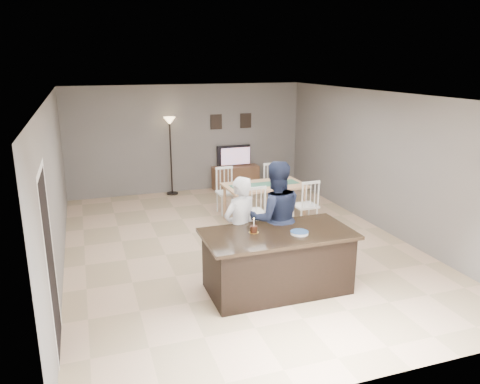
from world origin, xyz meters
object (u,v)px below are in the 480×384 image
object	(u,v)px
man	(275,218)
birthday_cake	(254,229)
woman	(240,229)
plate_stack	(299,233)
dining_table	(265,191)
tv_console	(236,177)
television	(235,156)
floor_lamp	(170,135)
kitchen_island	(277,261)

from	to	relation	value
man	birthday_cake	size ratio (longest dim) A/B	8.25
woman	plate_stack	distance (m)	0.97
woman	birthday_cake	distance (m)	0.47
woman	dining_table	bearing A→B (deg)	-140.72
woman	man	size ratio (longest dim) A/B	0.89
man	dining_table	bearing A→B (deg)	-99.20
man	plate_stack	size ratio (longest dim) A/B	7.09
tv_console	television	size ratio (longest dim) A/B	1.31
plate_stack	tv_console	bearing A→B (deg)	80.64
woman	birthday_cake	xyz separation A→B (m)	(0.06, -0.45, 0.14)
birthday_cake	floor_lamp	bearing A→B (deg)	91.55
dining_table	kitchen_island	bearing A→B (deg)	-110.40
woman	plate_stack	bearing A→B (deg)	110.85
birthday_cake	floor_lamp	xyz separation A→B (m)	(-0.15, 5.49, 0.55)
man	birthday_cake	xyz separation A→B (m)	(-0.52, -0.45, 0.04)
television	dining_table	bearing A→B (deg)	85.19
kitchen_island	man	bearing A→B (deg)	71.27
kitchen_island	woman	world-z (taller)	woman
kitchen_island	woman	size ratio (longest dim) A/B	1.33
kitchen_island	woman	bearing A→B (deg)	125.42
tv_console	plate_stack	distance (m)	5.85
television	plate_stack	world-z (taller)	television
television	birthday_cake	distance (m)	5.75
plate_stack	dining_table	distance (m)	3.22
man	tv_console	bearing A→B (deg)	-92.51
kitchen_island	floor_lamp	xyz separation A→B (m)	(-0.48, 5.59, 1.05)
dining_table	floor_lamp	world-z (taller)	floor_lamp
tv_console	floor_lamp	distance (m)	2.07
tv_console	man	world-z (taller)	man
kitchen_island	dining_table	size ratio (longest dim) A/B	1.11
tv_console	plate_stack	world-z (taller)	plate_stack
plate_stack	man	bearing A→B (deg)	95.41
woman	man	distance (m)	0.59
kitchen_island	man	world-z (taller)	man
birthday_cake	woman	bearing A→B (deg)	97.21
tv_console	television	bearing A→B (deg)	90.00
birthday_cake	floor_lamp	size ratio (longest dim) A/B	0.11
woman	birthday_cake	bearing A→B (deg)	76.02
television	dining_table	xyz separation A→B (m)	(-0.23, -2.68, -0.22)
tv_console	floor_lamp	bearing A→B (deg)	179.32
kitchen_island	dining_table	xyz separation A→B (m)	(0.97, 2.96, 0.19)
plate_stack	birthday_cake	bearing A→B (deg)	155.59
kitchen_island	woman	distance (m)	0.76
television	birthday_cake	bearing A→B (deg)	74.52
woman	dining_table	world-z (taller)	woman
man	dining_table	distance (m)	2.55
woman	man	world-z (taller)	man
birthday_cake	kitchen_island	bearing A→B (deg)	-16.86
tv_console	birthday_cake	size ratio (longest dim) A/B	5.46
kitchen_island	tv_console	xyz separation A→B (m)	(1.20, 5.57, -0.15)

